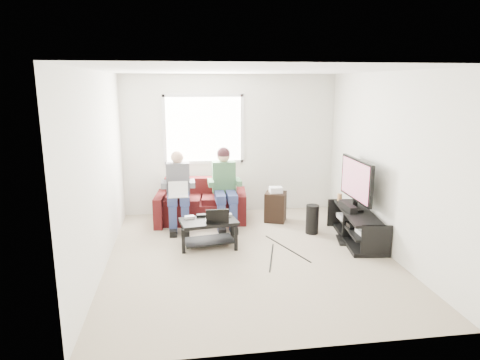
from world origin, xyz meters
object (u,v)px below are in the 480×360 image
at_px(coffee_table, 209,227).
at_px(tv, 356,181).
at_px(tv_stand, 356,227).
at_px(sofa, 201,205).
at_px(end_table, 275,206).
at_px(subwoofer, 312,219).

xyz_separation_m(coffee_table, tv, (2.32, 0.02, 0.63)).
relative_size(tv_stand, tv, 1.36).
bearing_deg(tv, sofa, 152.40).
bearing_deg(sofa, end_table, -8.68).
distance_m(coffee_table, tv, 2.41).
bearing_deg(sofa, tv_stand, -29.44).
height_order(sofa, subwoofer, sofa).
xyz_separation_m(subwoofer, end_table, (-0.46, 0.72, 0.04)).
xyz_separation_m(coffee_table, end_table, (1.28, 1.06, -0.02)).
relative_size(coffee_table, tv, 0.82).
bearing_deg(tv, coffee_table, -179.42).
distance_m(tv_stand, end_table, 1.55).
bearing_deg(tv, tv_stand, -88.53).
bearing_deg(end_table, subwoofer, -57.64).
height_order(coffee_table, end_table, end_table).
xyz_separation_m(tv_stand, tv, (-0.00, 0.10, 0.72)).
relative_size(coffee_table, tv_stand, 0.60).
distance_m(tv_stand, subwoofer, 0.72).
height_order(coffee_table, tv_stand, tv_stand).
bearing_deg(subwoofer, sofa, 152.54).
bearing_deg(end_table, sofa, 171.32).
distance_m(sofa, tv_stand, 2.72).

